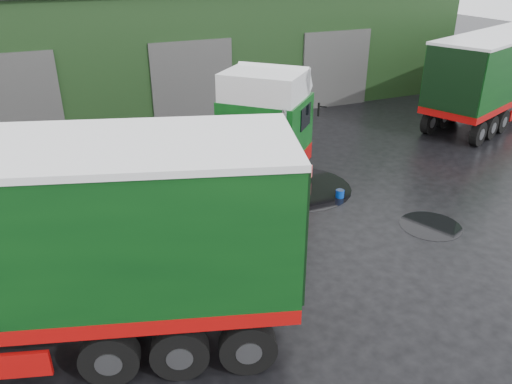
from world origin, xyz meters
TOP-DOWN VIEW (x-y plane):
  - ground at (0.00, 0.00)m, footprint 100.00×100.00m
  - warehouse at (2.00, 20.00)m, footprint 32.40×12.40m
  - hero_tractor at (0.63, 4.23)m, footprint 7.00×6.99m
  - lorry_right at (17.00, 9.00)m, footprint 16.31×8.56m
  - wash_bucket at (4.12, 3.98)m, footprint 0.36×0.36m
  - tree_back_a at (-6.00, 30.00)m, footprint 4.40×4.40m
  - tree_back_b at (10.00, 30.00)m, footprint 4.40×4.40m
  - puddle_1 at (5.64, 1.12)m, footprint 1.90×1.90m
  - puddle_4 at (3.16, 5.25)m, footprint 3.86×3.86m

SIDE VIEW (x-z plane):
  - ground at x=0.00m, z-range 0.00..0.00m
  - puddle_1 at x=5.64m, z-range 0.00..0.01m
  - puddle_4 at x=3.16m, z-range 0.00..0.01m
  - wash_bucket at x=4.12m, z-range 0.00..0.28m
  - lorry_right at x=17.00m, z-range 0.00..4.31m
  - hero_tractor at x=0.63m, z-range 0.00..4.32m
  - warehouse at x=2.00m, z-range 0.01..6.31m
  - tree_back_b at x=10.00m, z-range 0.00..7.50m
  - tree_back_a at x=-6.00m, z-range 0.00..9.50m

